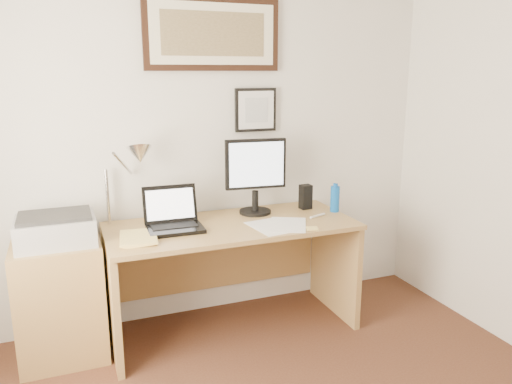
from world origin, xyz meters
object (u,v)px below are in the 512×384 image
side_cabinet (61,302)px  laptop (173,220)px  printer (56,229)px  water_bottle (335,199)px  desk (228,254)px  lcd_monitor (256,173)px  book (120,239)px

side_cabinet → laptop: bearing=-1.1°
side_cabinet → printer: 0.45m
water_bottle → desk: bearing=174.8°
lcd_monitor → side_cabinet: bearing=-174.7°
printer → desk: bearing=1.2°
printer → laptop: bearing=-2.2°
laptop → printer: size_ratio=0.79×
water_bottle → book: bearing=-176.1°
desk → lcd_monitor: bearing=20.0°
water_bottle → lcd_monitor: 0.59m
laptop → printer: 0.69m
side_cabinet → printer: bearing=48.8°
laptop → printer: (-0.68, 0.03, 0.01)m
side_cabinet → laptop: size_ratio=2.11×
water_bottle → book: 1.49m
laptop → desk: bearing=7.5°
printer → lcd_monitor: bearing=4.7°
desk → printer: 1.10m
water_bottle → desk: size_ratio=0.11×
desk → book: bearing=-166.6°
water_bottle → lcd_monitor: bearing=163.9°
book → printer: size_ratio=0.66×
water_bottle → printer: bearing=178.5°
lcd_monitor → printer: (-1.29, -0.11, -0.22)m
book → printer: bearing=156.4°
side_cabinet → lcd_monitor: lcd_monitor is taller
side_cabinet → desk: size_ratio=0.46×
side_cabinet → lcd_monitor: bearing=5.3°
book → desk: (0.72, 0.17, -0.25)m
laptop → printer: laptop is taller
lcd_monitor → desk: bearing=-160.0°
book → lcd_monitor: 1.02m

